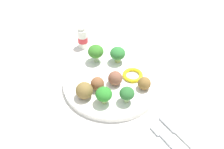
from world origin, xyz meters
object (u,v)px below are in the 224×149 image
object	(u,v)px
broccoli_floret_near_rim	(127,94)
knife	(180,134)
meatball_mid_left	(84,91)
napkin	(176,141)
meatball_near_rim	(97,84)
meatball_far_rim	(115,78)
meatball_front_right	(144,83)
broccoli_floret_center	(118,54)
broccoli_floret_front_left	(104,94)
yogurt_bottle	(83,38)
plate	(112,82)
fork	(168,141)
pepper_ring_mid_left	(133,75)
broccoli_floret_mid_left	(95,52)

from	to	relation	value
broccoli_floret_near_rim	knife	distance (m)	0.16
meatball_mid_left	napkin	bearing A→B (deg)	-150.38
meatball_near_rim	meatball_far_rim	world-z (taller)	meatball_far_rim
meatball_front_right	meatball_near_rim	bearing A→B (deg)	60.39
broccoli_floret_center	broccoli_floret_near_rim	size ratio (longest dim) A/B	1.10
broccoli_floret_near_rim	broccoli_floret_front_left	size ratio (longest dim) A/B	0.94
yogurt_bottle	plate	bearing A→B (deg)	178.07
meatball_near_rim	yogurt_bottle	xyz separation A→B (m)	(0.21, -0.06, -0.00)
broccoli_floret_front_left	knife	xyz separation A→B (m)	(-0.17, -0.11, -0.04)
broccoli_floret_front_left	plate	bearing A→B (deg)	-44.15
fork	napkin	bearing A→B (deg)	-113.24
meatball_front_right	meatball_far_rim	xyz separation A→B (m)	(0.06, 0.06, 0.00)
plate	fork	distance (m)	0.23
meatball_near_rim	broccoli_floret_front_left	bearing A→B (deg)	170.14
meatball_front_right	napkin	bearing A→B (deg)	170.93
meatball_mid_left	meatball_far_rim	size ratio (longest dim) A/B	1.14
broccoli_floret_front_left	meatball_near_rim	world-z (taller)	broccoli_floret_front_left
pepper_ring_mid_left	yogurt_bottle	xyz separation A→B (m)	(0.22, 0.05, 0.01)
pepper_ring_mid_left	knife	distance (m)	0.22
broccoli_floret_center	yogurt_bottle	distance (m)	0.15
pepper_ring_mid_left	broccoli_floret_center	bearing A→B (deg)	2.27
meatball_near_rim	meatball_front_right	bearing A→B (deg)	-119.61
broccoli_floret_front_left	pepper_ring_mid_left	bearing A→B (deg)	-69.63
meatball_near_rim	yogurt_bottle	world-z (taller)	yogurt_bottle
plate	meatball_near_rim	size ratio (longest dim) A/B	7.45
broccoli_floret_front_left	meatball_near_rim	distance (m)	0.05
broccoli_floret_near_rim	meatball_mid_left	distance (m)	0.11
plate	broccoli_floret_center	bearing A→B (deg)	-42.50
broccoli_floret_center	broccoli_floret_front_left	bearing A→B (deg)	136.64
yogurt_bottle	pepper_ring_mid_left	bearing A→B (deg)	-166.90
broccoli_floret_near_rim	meatball_front_right	bearing A→B (deg)	-76.37
knife	meatball_far_rim	bearing A→B (deg)	12.72
broccoli_floret_near_rim	broccoli_floret_front_left	xyz separation A→B (m)	(0.03, 0.05, 0.00)
meatball_far_rim	broccoli_floret_front_left	bearing A→B (deg)	126.56
meatball_near_rim	broccoli_floret_center	bearing A→B (deg)	-56.63
napkin	knife	bearing A→B (deg)	-68.18
broccoli_floret_mid_left	knife	bearing A→B (deg)	-170.95
fork	yogurt_bottle	world-z (taller)	yogurt_bottle
meatball_mid_left	fork	distance (m)	0.24
broccoli_floret_mid_left	broccoli_floret_near_rim	xyz separation A→B (m)	(-0.19, 0.00, -0.01)
meatball_far_rim	knife	bearing A→B (deg)	-167.28
broccoli_floret_mid_left	broccoli_floret_center	size ratio (longest dim) A/B	1.11
broccoli_floret_center	knife	size ratio (longest dim) A/B	0.35
broccoli_floret_front_left	meatball_mid_left	distance (m)	0.06
broccoli_floret_front_left	meatball_mid_left	world-z (taller)	broccoli_floret_front_left
broccoli_floret_near_rim	meatball_mid_left	size ratio (longest dim) A/B	1.00
broccoli_floret_mid_left	meatball_front_right	bearing A→B (deg)	-159.82
broccoli_floret_front_left	meatball_mid_left	size ratio (longest dim) A/B	1.07
broccoli_floret_near_rim	meatball_mid_left	bearing A→B (deg)	50.82
knife	pepper_ring_mid_left	bearing A→B (deg)	-2.45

